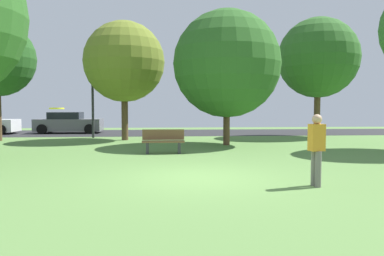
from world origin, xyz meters
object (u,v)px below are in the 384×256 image
at_px(oak_tree_right, 124,62).
at_px(park_bench, 163,141).
at_px(person_thrower, 316,147).
at_px(frisbee_disc, 57,108).
at_px(parked_car_grey, 69,123).
at_px(birch_tree_lone, 318,58).
at_px(street_lamp_post, 93,98).
at_px(oak_tree_center, 227,64).

relative_size(oak_tree_right, park_bench, 3.90).
relative_size(person_thrower, park_bench, 1.01).
relative_size(frisbee_disc, parked_car_grey, 0.07).
bearing_deg(birch_tree_lone, park_bench, -141.34).
distance_m(person_thrower, street_lamp_post, 15.36).
bearing_deg(oak_tree_right, birch_tree_lone, 7.72).
bearing_deg(oak_tree_right, parked_car_grey, 128.25).
distance_m(park_bench, street_lamp_post, 8.45).
relative_size(birch_tree_lone, oak_tree_center, 1.13).
bearing_deg(park_bench, oak_tree_right, -70.29).
bearing_deg(person_thrower, birch_tree_lone, -122.31).
height_order(birch_tree_lone, frisbee_disc, birch_tree_lone).
bearing_deg(parked_car_grey, birch_tree_lone, -14.39).
xyz_separation_m(oak_tree_center, parked_car_grey, (-9.24, 8.34, -3.07)).
relative_size(person_thrower, street_lamp_post, 0.36).
height_order(oak_tree_center, frisbee_disc, oak_tree_center).
bearing_deg(oak_tree_center, person_thrower, -86.68).
distance_m(frisbee_disc, parked_car_grey, 18.78).
bearing_deg(person_thrower, parked_car_grey, -70.18).
distance_m(oak_tree_center, park_bench, 5.19).
bearing_deg(oak_tree_right, park_bench, -70.29).
distance_m(birch_tree_lone, park_bench, 12.28).
bearing_deg(frisbee_disc, oak_tree_center, 63.88).
bearing_deg(frisbee_disc, person_thrower, 9.58).
height_order(birch_tree_lone, street_lamp_post, birch_tree_lone).
height_order(birch_tree_lone, parked_car_grey, birch_tree_lone).
distance_m(parked_car_grey, park_bench, 12.84).
bearing_deg(birch_tree_lone, frisbee_disc, -127.53).
height_order(birch_tree_lone, oak_tree_right, birch_tree_lone).
xyz_separation_m(birch_tree_lone, frisbee_disc, (-10.97, -14.28, -2.86)).
bearing_deg(street_lamp_post, frisbee_disc, -81.87).
bearing_deg(birch_tree_lone, person_thrower, -112.74).
xyz_separation_m(parked_car_grey, street_lamp_post, (2.35, -3.93, 1.60)).
relative_size(frisbee_disc, street_lamp_post, 0.07).
xyz_separation_m(frisbee_disc, parked_car_grey, (-4.39, 18.22, -1.10)).
height_order(frisbee_disc, street_lamp_post, street_lamp_post).
bearing_deg(oak_tree_right, oak_tree_center, -30.35).
relative_size(birch_tree_lone, frisbee_disc, 22.43).
distance_m(birch_tree_lone, frisbee_disc, 18.23).
bearing_deg(frisbee_disc, street_lamp_post, 98.13).
distance_m(birch_tree_lone, oak_tree_right, 11.19).
xyz_separation_m(birch_tree_lone, parked_car_grey, (-15.36, 3.94, -3.96)).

